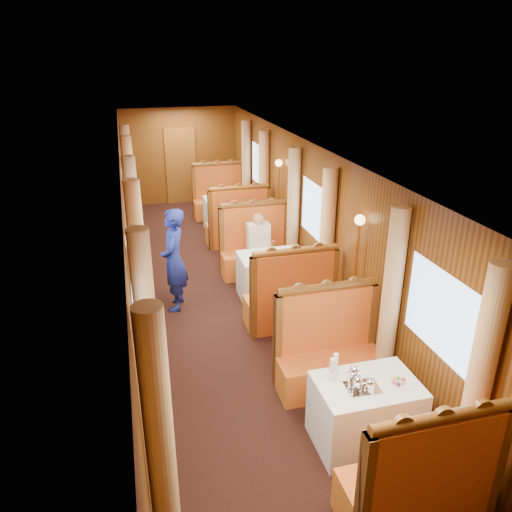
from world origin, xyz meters
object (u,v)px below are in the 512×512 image
object	(u,v)px
table_far	(228,214)
passenger	(259,239)
banquette_mid_aft	(256,251)
steward	(174,260)
table_near	(365,413)
teapot_back	(354,376)
banquette_mid_fwd	(290,301)
rose_vase_far	(229,191)
banquette_far_fwd	(238,226)
table_mid	(271,276)
teapot_left	(358,386)
banquette_near_aft	(328,356)
fruit_plate	(398,382)
tea_tray	(363,388)
banquette_near_fwd	(418,485)
banquette_far_aft	(220,200)
rose_vase_mid	(273,245)
teapot_right	(370,388)

from	to	relation	value
table_far	passenger	world-z (taller)	passenger
banquette_mid_aft	steward	world-z (taller)	steward
table_near	teapot_back	bearing A→B (deg)	152.58
banquette_mid_fwd	teapot_back	distance (m)	2.45
banquette_mid_fwd	table_far	bearing A→B (deg)	90.00
table_near	rose_vase_far	world-z (taller)	rose_vase_far
banquette_far_fwd	teapot_back	xyz separation A→B (m)	(-0.13, -5.92, 0.40)
table_mid	table_near	bearing A→B (deg)	-90.00
banquette_mid_fwd	banquette_far_fwd	size ratio (longest dim) A/B	1.00
banquette_mid_aft	teapot_left	size ratio (longest dim) A/B	8.48
table_near	table_far	size ratio (longest dim) A/B	1.00
banquette_mid_fwd	table_near	bearing A→B (deg)	-90.00
banquette_near_aft	teapot_left	world-z (taller)	banquette_near_aft
teapot_back	fruit_plate	xyz separation A→B (m)	(0.42, -0.15, -0.05)
banquette_near_aft	steward	bearing A→B (deg)	122.32
banquette_far_fwd	rose_vase_far	xyz separation A→B (m)	(0.03, 0.98, 0.50)
fruit_plate	teapot_back	bearing A→B (deg)	160.50
rose_vase_far	tea_tray	bearing A→B (deg)	-91.02
banquette_near_fwd	banquette_far_aft	bearing A→B (deg)	90.00
table_near	rose_vase_far	distance (m)	6.99
banquette_near_fwd	rose_vase_mid	world-z (taller)	banquette_near_fwd
banquette_near_fwd	rose_vase_far	size ratio (longest dim) A/B	3.72
banquette_far_aft	teapot_left	distance (m)	8.11
table_mid	teapot_back	size ratio (longest dim) A/B	5.96
banquette_mid_aft	table_far	xyz separation A→B (m)	(0.00, 2.49, -0.05)
fruit_plate	banquette_mid_fwd	bearing A→B (deg)	96.50
banquette_far_aft	teapot_right	bearing A→B (deg)	-90.40
teapot_right	rose_vase_far	bearing A→B (deg)	68.18
banquette_near_fwd	rose_vase_mid	distance (m)	4.57
teapot_right	steward	xyz separation A→B (m)	(-1.53, 3.66, 0.02)
table_near	rose_vase_far	xyz separation A→B (m)	(0.03, 6.97, 0.55)
table_mid	banquette_mid_aft	distance (m)	1.02
banquette_mid_aft	table_far	size ratio (longest dim) A/B	1.28
banquette_mid_fwd	rose_vase_far	distance (m)	4.51
banquette_near_fwd	banquette_near_aft	xyz separation A→B (m)	(0.00, 2.03, 0.00)
steward	passenger	world-z (taller)	steward
tea_tray	banquette_near_fwd	bearing A→B (deg)	-84.53
banquette_far_fwd	rose_vase_mid	world-z (taller)	banquette_far_fwd
table_near	banquette_far_fwd	bearing A→B (deg)	90.00
banquette_far_aft	teapot_left	bearing A→B (deg)	-91.14
teapot_back	banquette_near_aft	bearing A→B (deg)	92.89
rose_vase_mid	passenger	distance (m)	0.80
table_far	banquette_far_aft	xyz separation A→B (m)	(0.00, 1.01, 0.05)
banquette_mid_fwd	teapot_right	distance (m)	2.65
teapot_back	rose_vase_far	bearing A→B (deg)	99.34
banquette_mid_fwd	passenger	size ratio (longest dim) A/B	1.76
tea_tray	teapot_right	xyz separation A→B (m)	(0.03, -0.08, 0.05)
rose_vase_far	passenger	world-z (taller)	passenger
teapot_back	fruit_plate	distance (m)	0.45
banquette_near_fwd	steward	xyz separation A→B (m)	(-1.59, 4.54, 0.41)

